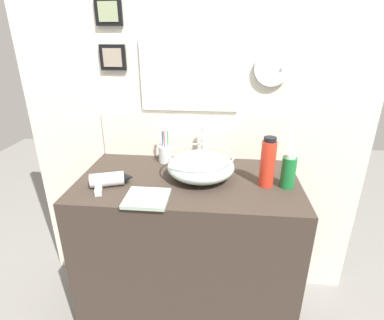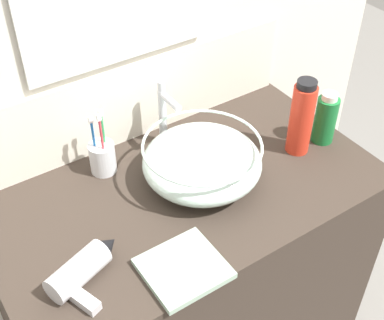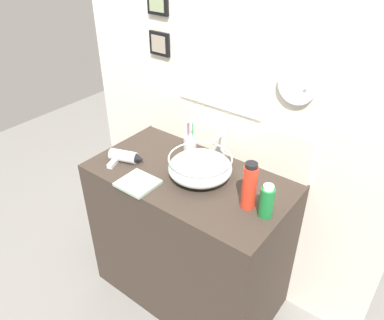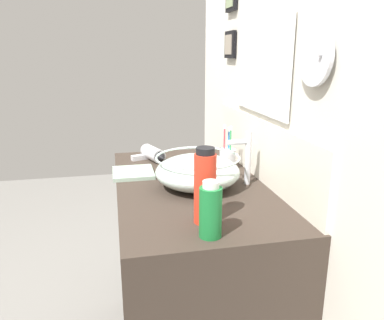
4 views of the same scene
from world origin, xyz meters
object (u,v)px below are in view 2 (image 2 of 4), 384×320
hair_drier (84,269)px  soap_dispenser (302,118)px  hand_towel (183,268)px  toothbrush_cup (102,157)px  glass_bowl_sink (202,161)px  spray_bottle (326,119)px  faucet (164,111)px

hair_drier → soap_dispenser: bearing=6.2°
hair_drier → hand_towel: hair_drier is taller
toothbrush_cup → glass_bowl_sink: bearing=-41.6°
soap_dispenser → spray_bottle: bearing=-4.4°
toothbrush_cup → hair_drier: bearing=-123.3°
hair_drier → toothbrush_cup: bearing=56.7°
hand_towel → hair_drier: bearing=151.2°
glass_bowl_sink → faucet: size_ratio=1.53×
glass_bowl_sink → hand_towel: glass_bowl_sink is taller
glass_bowl_sink → toothbrush_cup: bearing=138.4°
hair_drier → toothbrush_cup: toothbrush_cup is taller
faucet → hair_drier: bearing=-142.4°
hair_drier → hand_towel: bearing=-28.8°
faucet → hair_drier: faucet is taller
faucet → glass_bowl_sink: bearing=-90.0°
soap_dispenser → hand_towel: bearing=-160.2°
hair_drier → spray_bottle: 0.82m
hair_drier → toothbrush_cup: 0.37m
glass_bowl_sink → hand_towel: size_ratio=1.77×
glass_bowl_sink → hair_drier: size_ratio=1.59×
faucet → toothbrush_cup: 0.22m
glass_bowl_sink → hair_drier: 0.43m
hair_drier → spray_bottle: spray_bottle is taller
glass_bowl_sink → spray_bottle: bearing=-7.7°
soap_dispenser → toothbrush_cup: bearing=155.8°
hair_drier → faucet: bearing=37.6°
toothbrush_cup → soap_dispenser: bearing=-24.2°
hair_drier → glass_bowl_sink: bearing=17.0°
faucet → soap_dispenser: soap_dispenser is taller
faucet → spray_bottle: 0.48m
glass_bowl_sink → soap_dispenser: bearing=-8.8°
spray_bottle → soap_dispenser: size_ratio=0.70×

